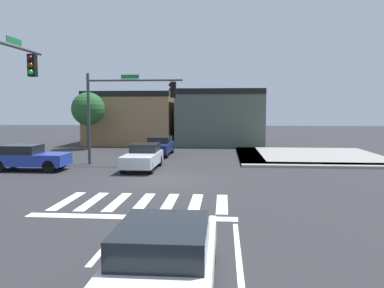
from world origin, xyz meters
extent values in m
plane|color=#2B2B2D|center=(0.00, 0.00, 0.00)|extent=(120.00, 120.00, 0.00)
cube|color=silver|center=(-2.89, -4.50, 0.00)|extent=(0.41, 2.93, 0.01)
cube|color=silver|center=(-1.93, -4.50, 0.00)|extent=(0.41, 2.93, 0.01)
cube|color=silver|center=(-0.96, -4.50, 0.00)|extent=(0.41, 2.93, 0.01)
cube|color=silver|center=(0.00, -4.50, 0.00)|extent=(0.41, 2.93, 0.01)
cube|color=silver|center=(0.96, -4.50, 0.00)|extent=(0.41, 2.93, 0.01)
cube|color=silver|center=(1.93, -4.50, 0.00)|extent=(0.41, 2.93, 0.01)
cube|color=silver|center=(2.89, -4.50, 0.00)|extent=(0.41, 2.93, 0.01)
cube|color=white|center=(0.00, -6.50, 0.00)|extent=(6.80, 0.50, 0.01)
cube|color=white|center=(0.00, -9.50, 0.00)|extent=(0.16, 2.00, 0.01)
cylinder|color=yellow|center=(1.44, -8.64, 0.00)|extent=(1.19, 1.19, 0.01)
cylinder|color=white|center=(1.17, -8.64, 0.01)|extent=(0.19, 0.19, 0.00)
cylinder|color=white|center=(1.70, -8.64, 0.01)|extent=(0.19, 0.19, 0.00)
cube|color=white|center=(1.44, -8.64, 0.01)|extent=(0.53, 0.05, 0.00)
cube|color=gray|center=(9.00, 5.20, 0.07)|extent=(10.00, 1.60, 0.15)
cube|color=gray|center=(4.80, 10.00, 0.07)|extent=(1.60, 10.00, 0.15)
cube|color=gray|center=(9.00, 10.00, 0.07)|extent=(10.00, 10.00, 0.15)
cube|color=#93704C|center=(-5.97, 19.30, 2.49)|extent=(8.06, 6.60, 4.99)
cube|color=black|center=(-5.97, 16.20, 4.74)|extent=(8.06, 0.50, 0.50)
cube|color=#4C564C|center=(2.57, 19.27, 2.59)|extent=(8.01, 6.55, 5.19)
cube|color=black|center=(2.57, 16.20, 4.94)|extent=(8.01, 0.50, 0.50)
cylinder|color=#383A3D|center=(-5.33, 5.05, 2.78)|extent=(0.18, 0.18, 5.57)
cylinder|color=#383A3D|center=(-2.43, 5.05, 5.13)|extent=(5.80, 0.12, 0.12)
cube|color=black|center=(-0.10, 5.05, 4.55)|extent=(0.32, 0.32, 0.95)
sphere|color=#470A0A|center=(-0.27, 5.05, 4.85)|extent=(0.22, 0.22, 0.22)
sphere|color=#4C330C|center=(-0.27, 5.05, 4.55)|extent=(0.22, 0.22, 0.22)
sphere|color=#1ED833|center=(-0.27, 5.05, 4.26)|extent=(0.22, 0.22, 0.22)
cube|color=#197233|center=(-2.72, 5.05, 5.35)|extent=(1.10, 0.03, 0.24)
cylinder|color=#383A3D|center=(-5.27, -3.29, 5.86)|extent=(0.12, 4.04, 0.12)
cube|color=black|center=(-5.27, -2.07, 5.28)|extent=(0.32, 0.32, 0.95)
sphere|color=#470A0A|center=(-5.27, -2.24, 5.58)|extent=(0.22, 0.22, 0.22)
sphere|color=#4C330C|center=(-5.27, -2.24, 5.28)|extent=(0.22, 0.22, 0.22)
sphere|color=#1ED833|center=(-5.27, -2.24, 4.99)|extent=(0.22, 0.22, 0.22)
cube|color=#197233|center=(-5.27, -3.49, 6.08)|extent=(0.03, 1.10, 0.24)
cube|color=white|center=(1.87, -11.49, 0.61)|extent=(1.81, 4.20, 0.59)
cube|color=black|center=(1.87, -11.84, 1.16)|extent=(1.59, 2.07, 0.50)
cylinder|color=black|center=(1.07, -10.07, 0.36)|extent=(0.22, 0.71, 0.71)
cylinder|color=black|center=(2.66, -10.07, 0.36)|extent=(0.22, 0.71, 0.71)
cube|color=#23389E|center=(-7.79, 2.39, 0.63)|extent=(4.13, 1.77, 0.63)
cube|color=black|center=(-8.20, 2.39, 1.18)|extent=(1.79, 1.56, 0.48)
cylinder|color=black|center=(-6.38, 3.16, 0.34)|extent=(0.68, 0.22, 0.68)
cylinder|color=black|center=(-6.38, 1.62, 0.34)|extent=(0.68, 0.22, 0.68)
cylinder|color=black|center=(-9.19, 3.16, 0.34)|extent=(0.68, 0.22, 0.68)
cube|color=#B7BABF|center=(-1.63, 3.18, 0.60)|extent=(1.71, 4.27, 0.64)
cube|color=black|center=(-1.63, 4.06, 1.16)|extent=(1.51, 1.81, 0.48)
cylinder|color=black|center=(-0.88, 1.73, 0.31)|extent=(0.22, 0.63, 0.63)
cylinder|color=black|center=(-2.37, 1.73, 0.31)|extent=(0.22, 0.63, 0.63)
cylinder|color=black|center=(-0.88, 4.64, 0.31)|extent=(0.22, 0.63, 0.63)
cylinder|color=black|center=(-2.37, 4.64, 0.31)|extent=(0.22, 0.63, 0.63)
cube|color=#141E4C|center=(-1.79, 9.88, 0.60)|extent=(1.75, 4.45, 0.60)
cube|color=black|center=(-1.79, 10.43, 1.13)|extent=(1.54, 2.18, 0.45)
cylinder|color=black|center=(-1.02, 8.37, 0.33)|extent=(0.22, 0.67, 0.67)
cylinder|color=black|center=(-2.56, 8.37, 0.33)|extent=(0.22, 0.67, 0.67)
cylinder|color=black|center=(-1.02, 11.39, 0.33)|extent=(0.22, 0.67, 0.67)
cylinder|color=black|center=(-2.56, 11.39, 0.33)|extent=(0.22, 0.67, 0.67)
cylinder|color=#4C3823|center=(-8.50, 14.00, 1.40)|extent=(0.36, 0.36, 2.80)
sphere|color=#235628|center=(-8.50, 14.00, 3.40)|extent=(2.79, 2.79, 2.79)
camera|label=1|loc=(2.93, -18.61, 3.46)|focal=36.95mm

